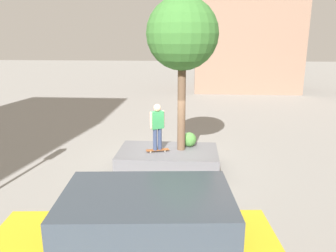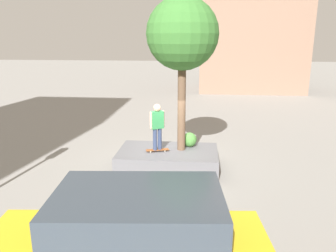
# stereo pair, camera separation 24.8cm
# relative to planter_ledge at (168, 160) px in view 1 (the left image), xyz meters

# --- Properties ---
(ground_plane) EXTENTS (120.00, 120.00, 0.00)m
(ground_plane) POSITION_rel_planter_ledge_xyz_m (0.02, -0.26, -0.35)
(ground_plane) COLOR gray
(planter_ledge) EXTENTS (3.52, 2.12, 0.70)m
(planter_ledge) POSITION_rel_planter_ledge_xyz_m (0.00, 0.00, 0.00)
(planter_ledge) COLOR slate
(planter_ledge) RESTS_ON ground
(plaza_tree) EXTENTS (2.41, 2.41, 5.22)m
(plaza_tree) POSITION_rel_planter_ledge_xyz_m (-0.46, -0.15, 4.32)
(plaza_tree) COLOR brown
(plaza_tree) RESTS_ON planter_ledge
(boxwood_shrub) EXTENTS (0.53, 0.53, 0.53)m
(boxwood_shrub) POSITION_rel_planter_ledge_xyz_m (-0.74, -0.52, 0.61)
(boxwood_shrub) COLOR #4C8C3D
(boxwood_shrub) RESTS_ON planter_ledge
(skateboard) EXTENTS (0.83, 0.42, 0.07)m
(skateboard) POSITION_rel_planter_ledge_xyz_m (0.36, 0.15, 0.41)
(skateboard) COLOR brown
(skateboard) RESTS_ON planter_ledge
(skateboarder) EXTENTS (0.48, 0.39, 1.63)m
(skateboarder) POSITION_rel_planter_ledge_xyz_m (0.36, 0.15, 1.36)
(skateboarder) COLOR navy
(skateboarder) RESTS_ON skateboard
(pedestrian_crossing) EXTENTS (0.42, 0.43, 1.58)m
(pedestrian_crossing) POSITION_rel_planter_ledge_xyz_m (1.40, 5.25, 0.56)
(pedestrian_crossing) COLOR #8C9EB7
(pedestrian_crossing) RESTS_ON ground
(plaza_lowrise_south) EXTENTS (8.95, 6.20, 15.66)m
(plaza_lowrise_south) POSITION_rel_planter_ledge_xyz_m (-5.44, -19.90, 7.48)
(plaza_lowrise_south) COLOR #8C6B56
(plaza_lowrise_south) RESTS_ON ground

